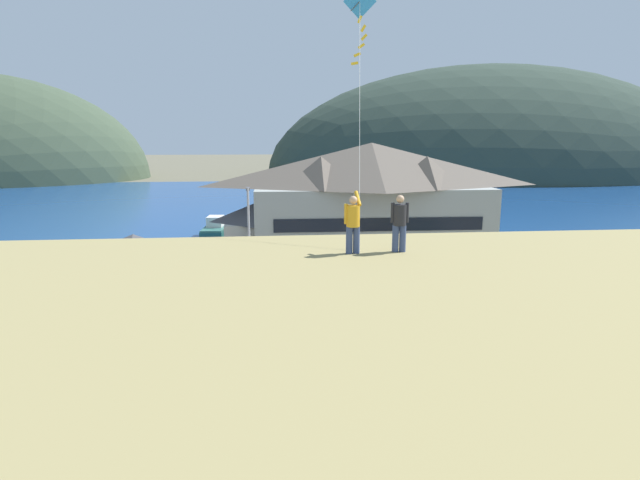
# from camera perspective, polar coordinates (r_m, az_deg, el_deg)

# --- Properties ---
(ground_plane) EXTENTS (600.00, 600.00, 0.00)m
(ground_plane) POSITION_cam_1_polar(r_m,az_deg,el_deg) (25.98, -1.00, -12.48)
(ground_plane) COLOR #66604C
(parking_lot_pad) EXTENTS (40.00, 20.00, 0.10)m
(parking_lot_pad) POSITION_cam_1_polar(r_m,az_deg,el_deg) (30.59, -1.74, -8.61)
(parking_lot_pad) COLOR gray
(parking_lot_pad) RESTS_ON ground
(bay_water) EXTENTS (360.00, 84.00, 0.03)m
(bay_water) POSITION_cam_1_polar(r_m,az_deg,el_deg) (84.36, -4.21, 4.23)
(bay_water) COLOR navy
(bay_water) RESTS_ON ground
(far_hill_east_peak) EXTENTS (125.78, 73.38, 59.86)m
(far_hill_east_peak) POSITION_cam_1_polar(r_m,az_deg,el_deg) (153.62, 18.44, 6.90)
(far_hill_east_peak) COLOR #2D3D33
(far_hill_east_peak) RESTS_ON ground
(harbor_lodge) EXTENTS (22.01, 9.71, 10.05)m
(harbor_lodge) POSITION_cam_1_polar(r_m,az_deg,el_deg) (46.34, 5.72, 4.95)
(harbor_lodge) COLOR #999E99
(harbor_lodge) RESTS_ON ground
(storage_shed_near_lot) EXTENTS (6.55, 6.04, 5.25)m
(storage_shed_near_lot) POSITION_cam_1_polar(r_m,az_deg,el_deg) (30.64, -19.86, -4.02)
(storage_shed_near_lot) COLOR #756B5B
(storage_shed_near_lot) RESTS_ON ground
(storage_shed_waterside) EXTENTS (6.20, 5.52, 4.75)m
(storage_shed_waterside) POSITION_cam_1_polar(r_m,az_deg,el_deg) (46.76, -7.06, 1.41)
(storage_shed_waterside) COLOR beige
(storage_shed_waterside) RESTS_ON ground
(wharf_dock) EXTENTS (3.20, 12.51, 0.70)m
(wharf_dock) POSITION_cam_1_polar(r_m,az_deg,el_deg) (57.74, -7.92, 1.15)
(wharf_dock) COLOR #70604C
(wharf_dock) RESTS_ON ground
(moored_boat_wharfside) EXTENTS (2.85, 7.31, 2.16)m
(moored_boat_wharfside) POSITION_cam_1_polar(r_m,az_deg,el_deg) (56.84, -11.49, 1.25)
(moored_boat_wharfside) COLOR #23564C
(moored_boat_wharfside) RESTS_ON ground
(moored_boat_outer_mooring) EXTENTS (2.02, 5.70, 2.16)m
(moored_boat_outer_mooring) POSITION_cam_1_polar(r_m,az_deg,el_deg) (55.19, -4.70, 1.14)
(moored_boat_outer_mooring) COLOR #A8A399
(moored_boat_outer_mooring) RESTS_ON ground
(parked_car_front_row_end) EXTENTS (4.35, 2.37, 1.82)m
(parked_car_front_row_end) POSITION_cam_1_polar(r_m,az_deg,el_deg) (28.86, -31.88, -9.51)
(parked_car_front_row_end) COLOR navy
(parked_car_front_row_end) RESTS_ON parking_lot_pad
(parked_car_mid_row_near) EXTENTS (4.25, 2.14, 1.82)m
(parked_car_mid_row_near) POSITION_cam_1_polar(r_m,az_deg,el_deg) (29.65, 27.19, -8.50)
(parked_car_mid_row_near) COLOR #B28923
(parked_car_mid_row_near) RESTS_ON parking_lot_pad
(parked_car_lone_by_shed) EXTENTS (4.33, 2.32, 1.82)m
(parked_car_lone_by_shed) POSITION_cam_1_polar(r_m,az_deg,el_deg) (34.09, 13.25, -5.01)
(parked_car_lone_by_shed) COLOR #B28923
(parked_car_lone_by_shed) RESTS_ON parking_lot_pad
(parked_car_back_row_left) EXTENTS (4.34, 2.35, 1.82)m
(parked_car_back_row_left) POSITION_cam_1_polar(r_m,az_deg,el_deg) (30.71, -8.07, -6.64)
(parked_car_back_row_left) COLOR #9EA3A8
(parked_car_back_row_left) RESTS_ON parking_lot_pad
(parked_car_mid_row_center) EXTENTS (4.34, 2.34, 1.82)m
(parked_car_mid_row_center) POSITION_cam_1_polar(r_m,az_deg,el_deg) (35.12, 21.10, -5.00)
(parked_car_mid_row_center) COLOR #236633
(parked_car_mid_row_center) RESTS_ON parking_lot_pad
(parked_car_front_row_red) EXTENTS (4.24, 2.13, 1.82)m
(parked_car_front_row_red) POSITION_cam_1_polar(r_m,az_deg,el_deg) (26.58, 7.87, -9.54)
(parked_car_front_row_red) COLOR silver
(parked_car_front_row_red) RESTS_ON parking_lot_pad
(parked_car_front_row_silver) EXTENTS (4.32, 2.30, 1.82)m
(parked_car_front_row_silver) POSITION_cam_1_polar(r_m,az_deg,el_deg) (25.74, -19.64, -10.84)
(parked_car_front_row_silver) COLOR red
(parked_car_front_row_silver) RESTS_ON parking_lot_pad
(parked_car_back_row_right) EXTENTS (4.26, 2.18, 1.82)m
(parked_car_back_row_right) POSITION_cam_1_polar(r_m,az_deg,el_deg) (34.16, -28.92, -6.13)
(parked_car_back_row_right) COLOR black
(parked_car_back_row_right) RESTS_ON parking_lot_pad
(parking_light_pole) EXTENTS (0.24, 0.78, 7.12)m
(parking_light_pole) POSITION_cam_1_polar(r_m,az_deg,el_deg) (34.85, -7.94, 0.85)
(parking_light_pole) COLOR #ADADB2
(parking_light_pole) RESTS_ON parking_lot_pad
(person_kite_flyer) EXTENTS (0.52, 0.67, 1.86)m
(person_kite_flyer) POSITION_cam_1_polar(r_m,az_deg,el_deg) (15.26, 3.70, 1.99)
(person_kite_flyer) COLOR #384770
(person_kite_flyer) RESTS_ON grassy_hill_foreground
(person_companion) EXTENTS (0.55, 0.40, 1.74)m
(person_companion) POSITION_cam_1_polar(r_m,az_deg,el_deg) (15.64, 8.88, 2.05)
(person_companion) COLOR #384770
(person_companion) RESTS_ON grassy_hill_foreground
(flying_kite) EXTENTS (1.44, 5.54, 9.12)m
(flying_kite) POSITION_cam_1_polar(r_m,az_deg,el_deg) (21.03, 4.48, 23.84)
(flying_kite) COLOR #2D89DB
(flying_kite) RESTS_ON grassy_hill_foreground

